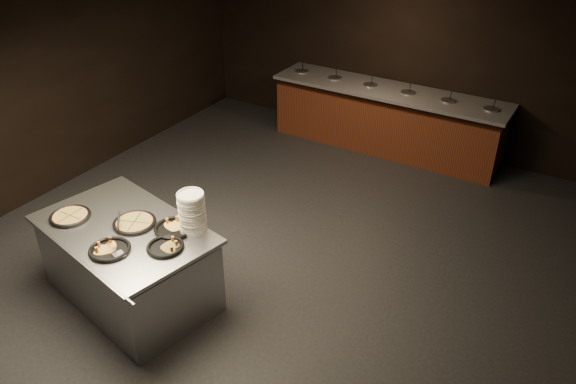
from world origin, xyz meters
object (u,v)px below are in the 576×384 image
pan_veggie_whole (70,216)px  pan_cheese_whole (134,223)px  serving_counter (129,264)px  plate_stack (192,213)px

pan_veggie_whole → pan_cheese_whole: (0.65, 0.26, 0.00)m
pan_veggie_whole → pan_cheese_whole: 0.70m
serving_counter → pan_veggie_whole: pan_veggie_whole is taller
plate_stack → pan_veggie_whole: 1.34m
plate_stack → pan_veggie_whole: (-1.24, -0.49, -0.19)m
serving_counter → pan_veggie_whole: bearing=-154.2°
pan_veggie_whole → pan_cheese_whole: bearing=21.7°
plate_stack → pan_cheese_whole: 0.66m
plate_stack → pan_cheese_whole: size_ratio=0.98×
pan_cheese_whole → pan_veggie_whole: bearing=-158.3°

